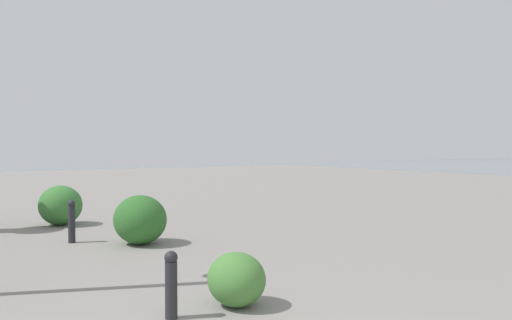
{
  "coord_description": "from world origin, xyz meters",
  "views": [
    {
      "loc": [
        -1.53,
        1.39,
        1.67
      ],
      "look_at": [
        8.62,
        -5.03,
        1.35
      ],
      "focal_mm": 35.71,
      "sensor_mm": 36.0,
      "label": 1
    }
  ],
  "objects": [
    {
      "name": "bollard_near",
      "position": [
        3.04,
        -0.53,
        0.35
      ],
      "size": [
        0.13,
        0.13,
        0.66
      ],
      "color": "#232328",
      "rests_on": "ground"
    },
    {
      "name": "bollard_mid",
      "position": [
        7.59,
        -0.6,
        0.39
      ],
      "size": [
        0.13,
        0.13,
        0.74
      ],
      "color": "#232328",
      "rests_on": "ground"
    },
    {
      "name": "shrub_low",
      "position": [
        9.79,
        -0.85,
        0.42
      ],
      "size": [
        0.99,
        0.89,
        0.84
      ],
      "color": "#387533",
      "rests_on": "ground"
    },
    {
      "name": "shrub_round",
      "position": [
        3.03,
        -1.25,
        0.28
      ],
      "size": [
        0.66,
        0.6,
        0.56
      ],
      "color": "#477F38",
      "rests_on": "ground"
    },
    {
      "name": "shrub_wide",
      "position": [
        6.83,
        -1.56,
        0.42
      ],
      "size": [
        0.98,
        0.89,
        0.84
      ],
      "color": "#2D6628",
      "rests_on": "ground"
    }
  ]
}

